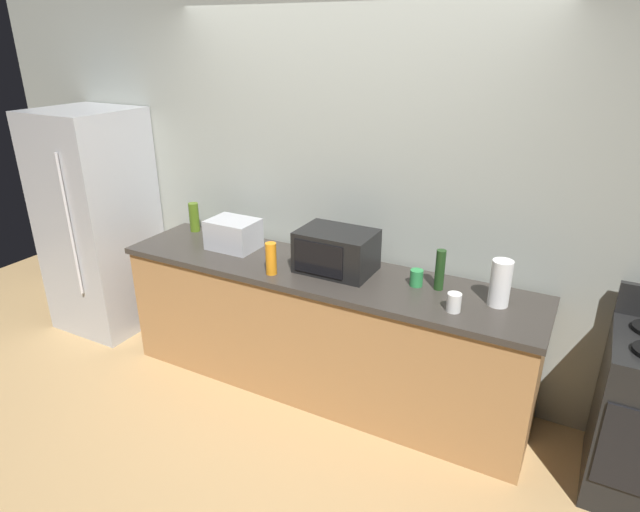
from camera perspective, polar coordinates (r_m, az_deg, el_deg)
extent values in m
plane|color=tan|center=(3.65, -3.09, -16.87)|extent=(8.00, 8.00, 0.00)
cube|color=#9EA399|center=(3.67, 3.04, 7.24)|extent=(6.40, 0.10, 2.70)
cube|color=#B27F4C|center=(3.69, 0.00, -8.21)|extent=(2.80, 0.60, 0.86)
cube|color=#38332D|center=(3.48, 0.00, -1.83)|extent=(2.84, 0.64, 0.04)
cube|color=#B7BABF|center=(4.73, -22.53, 3.36)|extent=(0.72, 0.70, 1.80)
cylinder|color=silver|center=(4.38, -25.16, 2.87)|extent=(0.02, 0.02, 1.10)
cube|color=black|center=(3.42, 1.77, 0.54)|extent=(0.48, 0.34, 0.27)
cube|color=black|center=(3.29, -0.20, -0.33)|extent=(0.34, 0.01, 0.21)
cube|color=#B7BABF|center=(3.85, -9.22, 2.33)|extent=(0.34, 0.26, 0.21)
cylinder|color=white|center=(3.14, 18.69, -2.76)|extent=(0.12, 0.12, 0.27)
cylinder|color=#4C6B19|center=(4.25, -13.28, 4.05)|extent=(0.08, 0.08, 0.22)
cylinder|color=#1E3F19|center=(3.25, 12.67, -1.46)|extent=(0.06, 0.06, 0.25)
cylinder|color=orange|center=(3.39, -5.24, -0.28)|extent=(0.07, 0.07, 0.21)
cylinder|color=white|center=(3.04, 14.09, -4.82)|extent=(0.08, 0.08, 0.11)
cylinder|color=#2D8C47|center=(3.29, 10.25, -2.30)|extent=(0.08, 0.08, 0.10)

